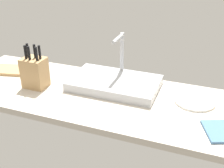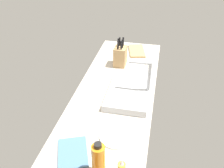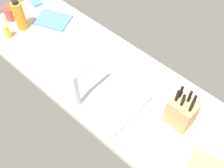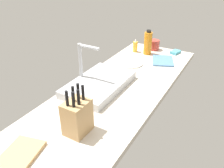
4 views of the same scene
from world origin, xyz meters
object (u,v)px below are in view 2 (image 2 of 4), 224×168
Objects in this scene: sink_basin at (129,91)px; dish_towel at (73,153)px; knife_block at (120,56)px; dinner_plate at (117,136)px; water_bottle at (99,160)px; faucet at (146,76)px; cutting_board at (137,51)px.

sink_basin is 66.15cm from dish_towel.
dinner_plate is (87.09, 14.18, -8.44)cm from knife_block.
knife_block is at bearing -174.94° from water_bottle.
dinner_plate is at bearing 171.30° from water_bottle.
faucet is 1.31× the size of water_bottle.
sink_basin reaches higher than cutting_board.
faucet is at bearing 151.68° from dish_towel.
sink_basin is 72.00cm from water_bottle.
cutting_board is at bearing -177.29° from sink_basin.
water_bottle is 21.82cm from dish_towel.
knife_block is (-42.08, -26.38, -7.76)cm from faucet.
cutting_board is (-71.38, -15.14, -15.90)cm from faucet.
sink_basin is 2.32× the size of water_bottle.
faucet is 73.00cm from dish_towel.
water_bottle reaches higher than dish_towel.
faucet reaches higher than knife_block.
knife_block reaches higher than dinner_plate.
faucet reaches higher than sink_basin.
knife_block reaches higher than water_bottle.
dinner_plate and dish_towel have the same top height.
dinner_plate is 27.86cm from dish_towel.
water_bottle reaches higher than dinner_plate.
sink_basin is 1.81× the size of cutting_board.
sink_basin is at bearing 176.36° from water_bottle.
cutting_board is 1.28× the size of water_bottle.
cutting_board is 1.29× the size of dinner_plate.
sink_basin is 45.30cm from knife_block.
water_bottle reaches higher than cutting_board.
water_bottle is (71.48, -4.54, 7.38)cm from sink_basin.
sink_basin is 44.76cm from dinner_plate.
water_bottle is at bearing -12.79° from faucet.
dish_towel is (62.35, -22.02, -1.96)cm from sink_basin.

